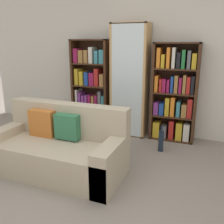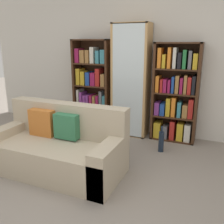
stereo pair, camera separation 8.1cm
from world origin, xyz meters
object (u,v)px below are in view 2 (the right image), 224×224
object	(u,v)px
display_cabinet	(131,81)
bookshelf_right	(176,96)
couch	(58,148)
bookshelf_left	(93,88)
wine_bottle	(161,141)

from	to	relation	value
display_cabinet	bookshelf_right	distance (m)	0.80
couch	bookshelf_left	distance (m)	1.77
bookshelf_left	wine_bottle	distance (m)	1.69
display_cabinet	bookshelf_right	bearing A→B (deg)	1.19
wine_bottle	couch	bearing A→B (deg)	-136.26
bookshelf_right	wine_bottle	size ratio (longest dim) A/B	3.99
display_cabinet	wine_bottle	size ratio (longest dim) A/B	4.75
bookshelf_left	bookshelf_right	distance (m)	1.53
bookshelf_left	bookshelf_right	world-z (taller)	bookshelf_left
couch	wine_bottle	bearing A→B (deg)	43.74
couch	display_cabinet	bearing A→B (deg)	75.38
bookshelf_left	display_cabinet	xyz separation A→B (m)	(0.76, -0.02, 0.18)
bookshelf_left	display_cabinet	bearing A→B (deg)	-1.27
bookshelf_left	bookshelf_right	size ratio (longest dim) A/B	1.03
wine_bottle	bookshelf_right	bearing A→B (deg)	82.16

